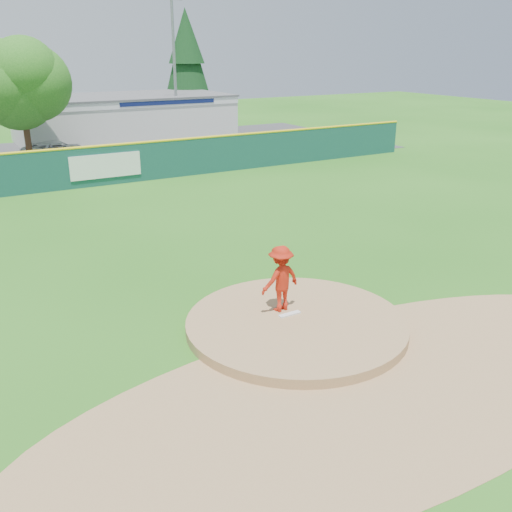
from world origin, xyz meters
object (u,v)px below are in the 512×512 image
deciduous_tree (20,86)px  pool_building_grp (124,118)px  light_pole_right (174,64)px  van (59,151)px  conifer_tree (187,61)px  pitcher (281,279)px

deciduous_tree → pool_building_grp: bearing=41.2°
deciduous_tree → light_pole_right: light_pole_right is taller
van → pool_building_grp: pool_building_grp is taller
van → conifer_tree: conifer_tree is taller
conifer_tree → light_pole_right: (-4.00, -7.00, 0.00)m
conifer_tree → deciduous_tree: bearing=-143.7°
deciduous_tree → conifer_tree: bearing=36.3°
conifer_tree → light_pole_right: light_pole_right is taller
pitcher → light_pole_right: (9.04, 28.31, 4.43)m
pitcher → van: 25.27m
deciduous_tree → conifer_tree: size_ratio=0.77×
conifer_tree → light_pole_right: 8.06m
pitcher → conifer_tree: (13.04, 35.31, 4.43)m
pitcher → pool_building_grp: bearing=-108.2°
pool_building_grp → conifer_tree: size_ratio=1.60×
pitcher → deciduous_tree: size_ratio=0.23×
deciduous_tree → conifer_tree: conifer_tree is taller
pool_building_grp → light_pole_right: 5.75m
light_pole_right → conifer_tree: bearing=60.3°
pool_building_grp → pitcher: bearing=-100.9°
pitcher → light_pole_right: light_pole_right is taller
van → light_pole_right: (9.16, 3.05, 4.91)m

